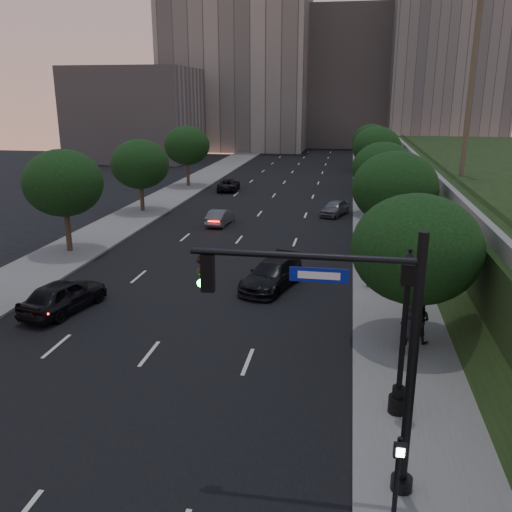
% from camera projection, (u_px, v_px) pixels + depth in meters
% --- Properties ---
extents(ground, '(160.00, 160.00, 0.00)m').
position_uv_depth(ground, '(92.00, 427.00, 16.86)').
color(ground, black).
rests_on(ground, ground).
extents(road_surface, '(16.00, 140.00, 0.02)m').
position_uv_depth(road_surface, '(256.00, 219.00, 45.19)').
color(road_surface, black).
rests_on(road_surface, ground).
extents(sidewalk_right, '(4.50, 140.00, 0.15)m').
position_uv_depth(sidewalk_right, '(381.00, 223.00, 43.51)').
color(sidewalk_right, slate).
rests_on(sidewalk_right, ground).
extents(sidewalk_left, '(4.50, 140.00, 0.15)m').
position_uv_depth(sidewalk_left, '(139.00, 214.00, 46.84)').
color(sidewalk_left, slate).
rests_on(sidewalk_left, ground).
extents(parapet_wall, '(0.35, 90.00, 0.70)m').
position_uv_depth(parapet_wall, '(431.00, 174.00, 39.87)').
color(parapet_wall, slate).
rests_on(parapet_wall, embankment).
extents(office_block_left, '(26.00, 20.00, 32.00)m').
position_uv_depth(office_block_left, '(238.00, 61.00, 101.47)').
color(office_block_left, gray).
rests_on(office_block_left, ground).
extents(office_block_mid, '(22.00, 18.00, 26.00)m').
position_uv_depth(office_block_mid, '(346.00, 79.00, 108.52)').
color(office_block_mid, gray).
rests_on(office_block_mid, ground).
extents(office_block_right, '(20.00, 22.00, 36.00)m').
position_uv_depth(office_block_right, '(447.00, 49.00, 98.51)').
color(office_block_right, gray).
rests_on(office_block_right, ground).
extents(office_block_filler, '(18.00, 16.00, 14.00)m').
position_uv_depth(office_block_filler, '(136.00, 114.00, 85.21)').
color(office_block_filler, gray).
rests_on(office_block_filler, ground).
extents(tree_right_a, '(5.20, 5.20, 6.24)m').
position_uv_depth(tree_right_a, '(416.00, 249.00, 21.60)').
color(tree_right_a, '#38281C').
rests_on(tree_right_a, ground).
extents(tree_right_b, '(5.20, 5.20, 6.74)m').
position_uv_depth(tree_right_b, '(395.00, 188.00, 32.79)').
color(tree_right_b, '#38281C').
rests_on(tree_right_b, ground).
extents(tree_right_c, '(5.20, 5.20, 6.24)m').
position_uv_depth(tree_right_c, '(383.00, 169.00, 45.21)').
color(tree_right_c, '#38281C').
rests_on(tree_right_c, ground).
extents(tree_right_d, '(5.20, 5.20, 6.74)m').
position_uv_depth(tree_right_d, '(377.00, 147.00, 58.29)').
color(tree_right_d, '#38281C').
rests_on(tree_right_d, ground).
extents(tree_right_e, '(5.20, 5.20, 6.24)m').
position_uv_depth(tree_right_e, '(372.00, 141.00, 72.60)').
color(tree_right_e, '#38281C').
rests_on(tree_right_e, ground).
extents(tree_left_b, '(5.00, 5.00, 6.71)m').
position_uv_depth(tree_left_b, '(63.00, 183.00, 34.23)').
color(tree_left_b, '#38281C').
rests_on(tree_left_b, ground).
extents(tree_left_c, '(5.00, 5.00, 6.34)m').
position_uv_depth(tree_left_c, '(140.00, 164.00, 46.62)').
color(tree_left_c, '#38281C').
rests_on(tree_left_c, ground).
extents(tree_left_d, '(5.00, 5.00, 6.71)m').
position_uv_depth(tree_left_d, '(187.00, 146.00, 59.73)').
color(tree_left_d, '#38281C').
rests_on(tree_left_d, ground).
extents(traffic_signal_mast, '(5.68, 0.56, 7.00)m').
position_uv_depth(traffic_signal_mast, '(366.00, 363.00, 13.16)').
color(traffic_signal_mast, black).
rests_on(traffic_signal_mast, ground).
extents(street_lamp, '(0.64, 0.64, 5.62)m').
position_uv_depth(street_lamp, '(403.00, 341.00, 16.68)').
color(street_lamp, black).
rests_on(street_lamp, ground).
extents(pedestrian_signal, '(0.30, 0.33, 2.50)m').
position_uv_depth(pedestrian_signal, '(397.00, 474.00, 12.41)').
color(pedestrian_signal, black).
rests_on(pedestrian_signal, ground).
extents(sedan_near_left, '(2.87, 4.99, 1.60)m').
position_uv_depth(sedan_near_left, '(63.00, 295.00, 25.66)').
color(sedan_near_left, black).
rests_on(sedan_near_left, ground).
extents(sedan_mid_left, '(1.63, 3.96, 1.28)m').
position_uv_depth(sedan_mid_left, '(220.00, 217.00, 42.97)').
color(sedan_mid_left, '#4D4F54').
rests_on(sedan_mid_left, ground).
extents(sedan_far_left, '(2.58, 4.79, 1.28)m').
position_uv_depth(sedan_far_left, '(229.00, 185.00, 58.35)').
color(sedan_far_left, black).
rests_on(sedan_far_left, ground).
extents(sedan_near_right, '(3.41, 5.43, 1.47)m').
position_uv_depth(sedan_near_right, '(272.00, 275.00, 28.84)').
color(sedan_near_right, black).
rests_on(sedan_near_right, ground).
extents(sedan_far_right, '(2.79, 4.22, 1.34)m').
position_uv_depth(sedan_far_right, '(335.00, 208.00, 46.29)').
color(sedan_far_right, slate).
rests_on(sedan_far_right, ground).
extents(pedestrian_a, '(0.80, 0.65, 1.89)m').
position_uv_depth(pedestrian_a, '(409.00, 332.00, 21.03)').
color(pedestrian_a, black).
rests_on(pedestrian_a, sidewalk_right).
extents(pedestrian_b, '(1.13, 1.05, 1.85)m').
position_uv_depth(pedestrian_b, '(419.00, 320.00, 22.14)').
color(pedestrian_b, black).
rests_on(pedestrian_b, sidewalk_right).
extents(pedestrian_c, '(1.04, 0.50, 1.73)m').
position_uv_depth(pedestrian_c, '(371.00, 271.00, 28.55)').
color(pedestrian_c, black).
rests_on(pedestrian_c, sidewalk_right).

